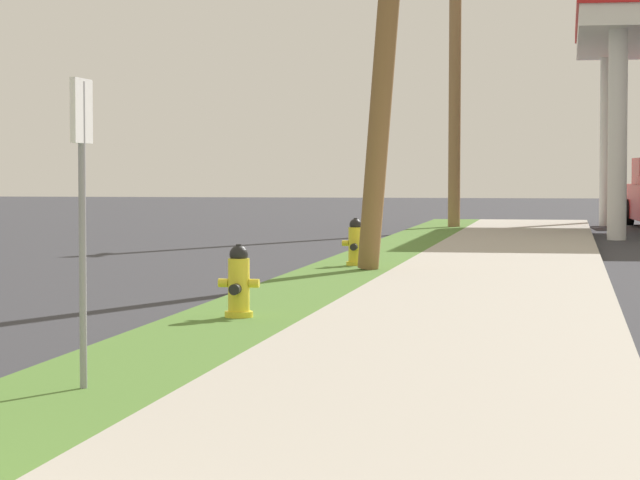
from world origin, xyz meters
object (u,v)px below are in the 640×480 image
fire_hydrant_second (239,285)px  fire_hydrant_third (355,245)px  street_sign_post (82,167)px  utility_pole_background (455,33)px

fire_hydrant_second → fire_hydrant_third: (0.01, 8.16, 0.00)m
fire_hydrant_third → street_sign_post: (0.02, -13.02, 1.19)m
fire_hydrant_third → street_sign_post: size_ratio=0.35×
utility_pole_background → fire_hydrant_second: bearing=-90.8°
fire_hydrant_third → street_sign_post: street_sign_post is taller
fire_hydrant_second → utility_pole_background: 24.35m
utility_pole_background → street_sign_post: 28.96m
utility_pole_background → fire_hydrant_third: bearing=-91.2°
fire_hydrant_third → fire_hydrant_second: bearing=-90.0°
utility_pole_background → street_sign_post: size_ratio=4.71×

